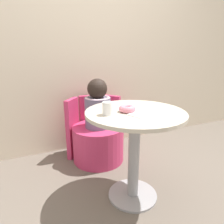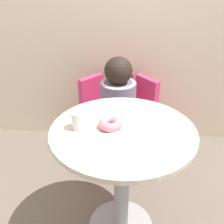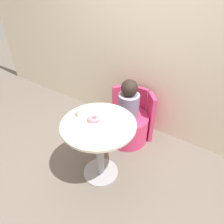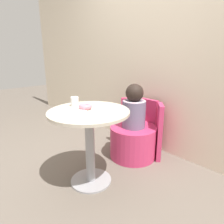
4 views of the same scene
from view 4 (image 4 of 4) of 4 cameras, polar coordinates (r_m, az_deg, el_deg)
name	(u,v)px [view 4 (image 4 of 4)]	position (r m, az deg, el deg)	size (l,w,h in m)	color
ground_plane	(84,181)	(2.08, -8.00, -18.87)	(12.00, 12.00, 0.00)	#665B51
back_wall	(159,53)	(2.51, 13.21, 16.18)	(6.00, 0.06, 2.40)	beige
round_table	(89,131)	(1.81, -6.46, -5.30)	(0.72, 0.72, 0.71)	#99999E
tub_chair	(133,142)	(2.40, 6.00, -8.42)	(0.54, 0.54, 0.38)	#C63360
booth_backrest	(145,126)	(2.51, 9.47, -3.99)	(0.64, 0.23, 0.65)	#C63360
child_figure	(134,108)	(2.26, 6.32, 1.18)	(0.26, 0.26, 0.50)	slate
donut	(85,107)	(1.80, -7.65, 1.54)	(0.12, 0.12, 0.04)	pink
cup	(75,102)	(1.91, -10.62, 2.96)	(0.07, 0.07, 0.09)	white
paper_napkin	(78,112)	(1.73, -9.66, 0.12)	(0.15, 0.15, 0.01)	white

